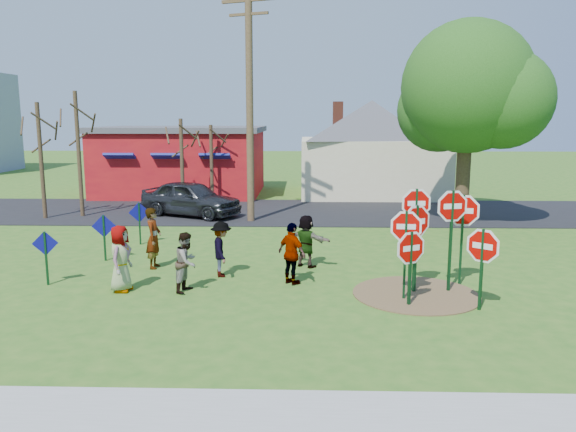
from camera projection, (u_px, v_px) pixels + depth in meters
The scene contains 29 objects.
ground at pixel (244, 282), 15.37m from camera, with size 120.00×120.00×0.00m, color #2F621C.
sidewalk at pixel (191, 420), 8.27m from camera, with size 22.00×1.80×0.08m, color #9E9E99.
road at pixel (270, 211), 26.68m from camera, with size 120.00×7.50×0.04m, color black.
dirt_patch at pixel (416, 294), 14.25m from camera, with size 3.20×3.20×0.03m, color brown.
red_building at pixel (183, 160), 32.89m from camera, with size 9.40×7.69×3.90m.
cream_house at pixel (371, 144), 32.42m from camera, with size 9.40×9.40×6.50m.
stop_sign_a at pixel (406, 235), 13.61m from camera, with size 1.04×0.11×2.36m.
stop_sign_b at pixel (416, 213), 14.26m from camera, with size 1.02×0.09×2.81m.
stop_sign_c at pixel (452, 217), 14.18m from camera, with size 1.08×0.25×2.79m.
stop_sign_d at pixel (463, 217), 14.79m from camera, with size 1.14×0.22×2.60m.
stop_sign_e at pixel (411, 253), 13.21m from camera, with size 0.97×0.50×1.95m.
stop_sign_f at pixel (483, 251), 12.89m from camera, with size 0.83×0.72×2.07m.
stop_sign_g at pixel (416, 229), 14.18m from camera, with size 1.01×0.59×2.43m.
blue_diamond_b at pixel (46, 251), 14.93m from camera, with size 0.65×0.18×1.48m.
blue_diamond_c at pixel (104, 232), 17.48m from camera, with size 0.72×0.17×1.47m.
blue_diamond_d at pixel (139, 218), 19.73m from camera, with size 0.68×0.26×1.51m.
person_a at pixel (120, 259), 14.41m from camera, with size 0.85×0.55×1.73m, color #3C4D85.
person_b at pixel (154, 238), 16.65m from camera, with size 0.66×0.43×1.82m, color #287E6C.
person_c at pixel (187, 262), 14.42m from camera, with size 0.76×0.59×1.56m, color brown.
person_d at pixel (221, 249), 15.78m from camera, with size 1.02×0.58×1.57m, color #38373D.
person_e at pixel (292, 254), 15.02m from camera, with size 0.99×0.41×1.68m, color #522E59.
person_f at pixel (306, 241), 16.79m from camera, with size 1.47×0.47×1.59m, color #194C26.
suv at pixel (191, 198), 25.32m from camera, with size 1.88×4.67×1.59m, color #323137.
utility_pole at pixel (250, 100), 23.36m from camera, with size 2.29×0.93×9.77m.
leafy_tree at pixel (471, 94), 22.64m from camera, with size 5.86×5.34×8.32m.
bare_tree_west at pixel (40, 144), 24.32m from camera, with size 1.80×1.80×5.08m.
bare_tree_east at pixel (182, 151), 27.06m from camera, with size 1.80×1.80×4.38m.
bare_tree_mid at pixel (78, 136), 24.79m from camera, with size 1.80×1.80×5.58m.
bare_tree_extra at pixel (211, 153), 28.62m from camera, with size 1.80×1.80×4.07m.
Camera 1 is at (1.65, -14.78, 4.45)m, focal length 35.00 mm.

